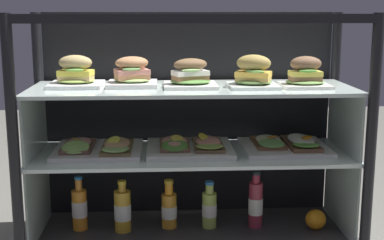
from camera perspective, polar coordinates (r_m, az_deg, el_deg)
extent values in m
cube|color=#393639|center=(2.26, 0.00, -11.85)|extent=(1.29, 0.48, 0.04)
cylinder|color=black|center=(1.97, -18.07, -2.64)|extent=(0.04, 0.04, 0.90)
cylinder|color=black|center=(2.05, 18.13, -2.15)|extent=(0.04, 0.04, 0.90)
cylinder|color=black|center=(2.39, -15.45, -0.10)|extent=(0.04, 0.04, 0.90)
cylinder|color=black|center=(2.45, 14.44, 0.23)|extent=(0.04, 0.04, 0.90)
cube|color=black|center=(1.86, 0.39, 10.52)|extent=(1.25, 0.03, 0.03)
cube|color=black|center=(2.35, -0.33, 0.59)|extent=(1.21, 0.01, 0.86)
cube|color=silver|center=(2.24, -15.68, -7.67)|extent=(0.01, 0.40, 0.31)
cube|color=silver|center=(2.31, 15.22, -7.12)|extent=(0.01, 0.40, 0.31)
cube|color=silver|center=(2.15, 0.00, -3.56)|extent=(1.23, 0.42, 0.01)
cube|color=silver|center=(2.17, -16.09, -0.35)|extent=(0.01, 0.40, 0.24)
cube|color=silver|center=(2.23, 15.61, 0.01)|extent=(0.01, 0.40, 0.24)
cube|color=silver|center=(2.10, 0.00, 3.29)|extent=(1.23, 0.42, 0.01)
cube|color=white|center=(2.15, -11.95, 3.62)|extent=(0.20, 0.20, 0.01)
ellipsoid|color=#97B252|center=(2.15, -11.97, 4.05)|extent=(0.14, 0.12, 0.02)
cube|color=tan|center=(2.15, -11.98, 4.33)|extent=(0.13, 0.09, 0.02)
cube|color=yellow|center=(2.14, -12.00, 4.83)|extent=(0.14, 0.10, 0.02)
ellipsoid|color=#70AE43|center=(2.11, -12.16, 5.10)|extent=(0.08, 0.04, 0.01)
ellipsoid|color=tan|center=(2.14, -12.05, 5.87)|extent=(0.14, 0.10, 0.06)
cube|color=white|center=(2.13, -6.23, 3.75)|extent=(0.19, 0.19, 0.02)
ellipsoid|color=#98C06A|center=(2.13, -6.24, 4.20)|extent=(0.14, 0.12, 0.02)
cube|color=tan|center=(2.12, -6.25, 4.50)|extent=(0.14, 0.12, 0.02)
cube|color=tan|center=(2.12, -6.26, 5.02)|extent=(0.15, 0.12, 0.02)
ellipsoid|color=#659950|center=(2.08, -6.32, 5.27)|extent=(0.08, 0.05, 0.01)
ellipsoid|color=#AF7A4E|center=(2.12, -6.28, 5.94)|extent=(0.15, 0.12, 0.05)
cube|color=white|center=(2.09, -0.17, 3.64)|extent=(0.20, 0.20, 0.01)
ellipsoid|color=#588C3F|center=(2.09, -0.17, 4.07)|extent=(0.15, 0.13, 0.02)
cube|color=olive|center=(2.09, -0.17, 4.40)|extent=(0.14, 0.11, 0.02)
cube|color=silver|center=(2.09, -0.17, 4.93)|extent=(0.15, 0.11, 0.02)
ellipsoid|color=#94BD6F|center=(2.05, -0.12, 5.19)|extent=(0.08, 0.05, 0.01)
ellipsoid|color=brown|center=(2.08, -0.17, 5.81)|extent=(0.15, 0.11, 0.05)
cube|color=white|center=(2.09, 6.38, 3.56)|extent=(0.18, 0.18, 0.01)
ellipsoid|color=#618544|center=(2.09, 6.39, 4.00)|extent=(0.14, 0.12, 0.02)
cube|color=tan|center=(2.09, 6.40, 4.28)|extent=(0.15, 0.12, 0.02)
cube|color=#F7C449|center=(2.09, 6.41, 4.77)|extent=(0.15, 0.12, 0.02)
ellipsoid|color=#70A64A|center=(2.05, 6.59, 5.03)|extent=(0.08, 0.05, 0.01)
ellipsoid|color=#A38944|center=(2.08, 6.44, 5.91)|extent=(0.15, 0.12, 0.06)
cube|color=white|center=(2.13, 11.66, 3.55)|extent=(0.18, 0.18, 0.01)
ellipsoid|color=#719B4E|center=(2.13, 11.68, 3.92)|extent=(0.15, 0.13, 0.01)
cube|color=#8B6445|center=(2.13, 11.69, 4.23)|extent=(0.12, 0.07, 0.02)
cube|color=#E0D251|center=(2.13, 11.71, 4.76)|extent=(0.12, 0.08, 0.02)
ellipsoid|color=#4C8A30|center=(2.10, 11.94, 5.03)|extent=(0.07, 0.03, 0.02)
ellipsoid|color=brown|center=(2.12, 11.75, 5.77)|extent=(0.12, 0.08, 0.06)
cube|color=white|center=(2.18, -9.72, -3.09)|extent=(0.34, 0.31, 0.02)
cube|color=brown|center=(2.19, -11.75, -2.68)|extent=(0.12, 0.22, 0.01)
ellipsoid|color=#A2CF6B|center=(2.13, -12.02, -2.77)|extent=(0.11, 0.11, 0.04)
ellipsoid|color=pink|center=(2.19, -11.76, -2.32)|extent=(0.10, 0.18, 0.01)
cylinder|color=#ECE24B|center=(2.20, -11.90, -1.97)|extent=(0.05, 0.05, 0.02)
cube|color=brown|center=(2.15, -7.79, -2.83)|extent=(0.12, 0.25, 0.01)
ellipsoid|color=#97C16A|center=(2.08, -7.96, -3.00)|extent=(0.12, 0.14, 0.02)
ellipsoid|color=#E9A87C|center=(2.15, -7.80, -2.42)|extent=(0.10, 0.20, 0.02)
cylinder|color=#ECDF4B|center=(2.13, -8.14, -2.17)|extent=(0.07, 0.07, 0.03)
cube|color=white|center=(2.17, -0.25, -2.97)|extent=(0.34, 0.31, 0.02)
cube|color=brown|center=(2.17, -1.85, -2.59)|extent=(0.12, 0.21, 0.01)
ellipsoid|color=#4F8635|center=(2.10, -1.80, -2.67)|extent=(0.11, 0.11, 0.04)
ellipsoid|color=#E19488|center=(2.16, -1.85, -2.18)|extent=(0.10, 0.17, 0.02)
cylinder|color=#F6D54B|center=(2.15, -1.56, -1.94)|extent=(0.06, 0.06, 0.02)
cube|color=brown|center=(2.17, 1.67, -2.58)|extent=(0.12, 0.24, 0.01)
ellipsoid|color=#95B249|center=(2.10, 1.84, -2.74)|extent=(0.12, 0.13, 0.03)
ellipsoid|color=#ED9786|center=(2.17, 1.68, -2.22)|extent=(0.10, 0.19, 0.02)
cylinder|color=yellow|center=(2.18, 1.26, -1.83)|extent=(0.06, 0.07, 0.03)
cube|color=white|center=(2.23, 9.58, -2.80)|extent=(0.34, 0.31, 0.01)
cube|color=brown|center=(2.23, 7.92, -2.35)|extent=(0.12, 0.21, 0.01)
ellipsoid|color=#6AA152|center=(2.17, 8.25, -2.43)|extent=(0.11, 0.11, 0.03)
ellipsoid|color=#ECE7C0|center=(2.23, 7.93, -2.01)|extent=(0.10, 0.17, 0.01)
cylinder|color=orange|center=(2.23, 8.24, -1.76)|extent=(0.05, 0.05, 0.02)
cube|color=brown|center=(2.23, 11.24, -2.42)|extent=(0.12, 0.25, 0.02)
ellipsoid|color=#5B983B|center=(2.16, 11.74, -2.53)|extent=(0.13, 0.14, 0.03)
ellipsoid|color=silver|center=(2.23, 11.26, -1.98)|extent=(0.10, 0.20, 0.02)
cylinder|color=orange|center=(2.21, 11.84, -1.79)|extent=(0.05, 0.05, 0.01)
cylinder|color=orange|center=(2.28, -11.61, -9.15)|extent=(0.06, 0.06, 0.16)
cylinder|color=silver|center=(2.28, -11.62, -9.02)|extent=(0.06, 0.06, 0.07)
cylinder|color=orange|center=(2.24, -11.72, -6.63)|extent=(0.03, 0.03, 0.05)
cylinder|color=#2972B7|center=(2.24, -11.75, -5.93)|extent=(0.03, 0.03, 0.01)
cylinder|color=gold|center=(2.23, -7.23, -9.39)|extent=(0.07, 0.07, 0.17)
cylinder|color=silver|center=(2.24, -7.23, -9.44)|extent=(0.07, 0.07, 0.06)
cylinder|color=gold|center=(2.20, -7.29, -7.01)|extent=(0.03, 0.03, 0.03)
cylinder|color=gold|center=(2.19, -7.31, -6.46)|extent=(0.03, 0.03, 0.01)
cylinder|color=gold|center=(2.26, -2.39, -9.42)|extent=(0.06, 0.06, 0.14)
cylinder|color=white|center=(2.26, -2.39, -9.50)|extent=(0.06, 0.06, 0.05)
cylinder|color=orange|center=(2.23, -2.41, -7.19)|extent=(0.03, 0.03, 0.05)
cylinder|color=gold|center=(2.22, -2.42, -6.45)|extent=(0.04, 0.04, 0.02)
cylinder|color=#B5CF56|center=(2.26, 1.81, -9.36)|extent=(0.06, 0.06, 0.14)
cylinder|color=silver|center=(2.26, 1.82, -9.31)|extent=(0.06, 0.06, 0.05)
cylinder|color=#AFC854|center=(2.23, 1.83, -7.17)|extent=(0.03, 0.03, 0.04)
cylinder|color=#296DB7|center=(2.22, 1.83, -6.56)|extent=(0.04, 0.04, 0.01)
cylinder|color=#972D3E|center=(2.27, 6.63, -8.77)|extent=(0.06, 0.06, 0.19)
cylinder|color=white|center=(2.27, 6.63, -8.87)|extent=(0.06, 0.06, 0.07)
cylinder|color=maroon|center=(2.23, 6.70, -6.08)|extent=(0.03, 0.03, 0.04)
cylinder|color=black|center=(2.23, 6.71, -5.46)|extent=(0.04, 0.04, 0.01)
sphere|color=orange|center=(2.30, 12.75, -10.06)|extent=(0.08, 0.08, 0.08)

